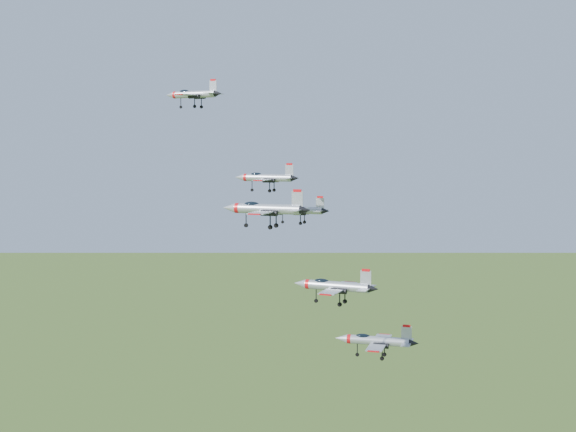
# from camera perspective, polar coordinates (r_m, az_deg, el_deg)

# --- Properties ---
(jet_lead) EXTENTS (11.48, 9.66, 3.08)m
(jet_lead) POSITION_cam_1_polar(r_m,az_deg,el_deg) (140.34, -6.80, 8.60)
(jet_lead) COLOR #A5AAB1
(jet_left_high) EXTENTS (10.76, 8.91, 2.87)m
(jet_left_high) POSITION_cam_1_polar(r_m,az_deg,el_deg) (124.78, -1.59, 2.75)
(jet_left_high) COLOR #A5AAB1
(jet_right_high) EXTENTS (13.26, 10.96, 3.54)m
(jet_right_high) POSITION_cam_1_polar(r_m,az_deg,el_deg) (112.47, -1.66, 0.53)
(jet_right_high) COLOR #A5AAB1
(jet_left_low) EXTENTS (11.13, 9.22, 2.97)m
(jet_left_low) POSITION_cam_1_polar(r_m,az_deg,el_deg) (130.28, 0.60, 0.44)
(jet_left_low) COLOR #A5AAB1
(jet_right_low) EXTENTS (12.63, 10.52, 3.38)m
(jet_right_low) POSITION_cam_1_polar(r_m,az_deg,el_deg) (112.95, 3.31, -4.98)
(jet_right_low) COLOR #A5AAB1
(jet_trail) EXTENTS (12.87, 10.55, 3.45)m
(jet_trail) POSITION_cam_1_polar(r_m,az_deg,el_deg) (124.08, 6.24, -8.79)
(jet_trail) COLOR #A5AAB1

